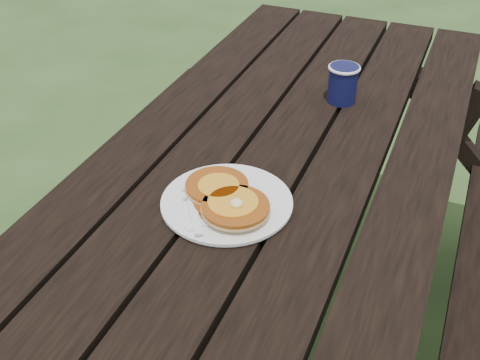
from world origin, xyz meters
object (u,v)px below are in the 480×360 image
at_px(picnic_table, 272,276).
at_px(coffee_cup, 343,81).
at_px(pancake_stack, 226,198).
at_px(plate, 227,203).

bearing_deg(picnic_table, coffee_cup, 76.52).
bearing_deg(pancake_stack, picnic_table, 84.20).
xyz_separation_m(pancake_stack, coffee_cup, (0.09, 0.52, 0.03)).
bearing_deg(coffee_cup, picnic_table, -103.48).
distance_m(picnic_table, plate, 0.45).
relative_size(picnic_table, plate, 7.16).
bearing_deg(picnic_table, plate, -97.09).
relative_size(picnic_table, coffee_cup, 18.71).
bearing_deg(coffee_cup, plate, -100.76).
xyz_separation_m(picnic_table, plate, (-0.03, -0.22, 0.39)).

